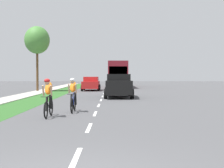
{
  "coord_description": "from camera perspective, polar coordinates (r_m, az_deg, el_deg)",
  "views": [
    {
      "loc": [
        0.75,
        -4.84,
        1.73
      ],
      "look_at": [
        0.69,
        22.19,
        0.94
      ],
      "focal_mm": 50.15,
      "sensor_mm": 36.0,
      "label": 1
    }
  ],
  "objects": [
    {
      "name": "ground_plane",
      "position": [
        24.91,
        -1.61,
        -2.31
      ],
      "size": [
        120.0,
        120.0,
        0.0
      ],
      "primitive_type": "plane",
      "color": "#4C4C4F"
    },
    {
      "name": "grass_verge",
      "position": [
        25.45,
        -11.79,
        -2.25
      ],
      "size": [
        2.29,
        70.0,
        0.01
      ],
      "primitive_type": "cube",
      "color": "#2D6026",
      "rests_on": "ground_plane"
    },
    {
      "name": "sidewalk_concrete",
      "position": [
        25.94,
        -16.2,
        -2.2
      ],
      "size": [
        1.78,
        70.0,
        0.1
      ],
      "primitive_type": "cube",
      "color": "#B2ADA3",
      "rests_on": "ground_plane"
    },
    {
      "name": "bus_maroon",
      "position": [
        44.05,
        1.11,
        2.01
      ],
      "size": [
        2.78,
        11.6,
        3.48
      ],
      "color": "maroon",
      "rests_on": "ground_plane"
    },
    {
      "name": "lane_markings_center",
      "position": [
        28.9,
        -1.37,
        -1.75
      ],
      "size": [
        0.12,
        54.07,
        0.01
      ],
      "color": "white",
      "rests_on": "ground_plane"
    },
    {
      "name": "street_tree_near",
      "position": [
        34.01,
        -13.37,
        7.73
      ],
      "size": [
        2.63,
        2.63,
        6.83
      ],
      "color": "brown",
      "rests_on": "ground_plane"
    },
    {
      "name": "cyclist_trailing",
      "position": [
        14.66,
        -6.98,
        -1.93
      ],
      "size": [
        0.42,
        1.72,
        1.58
      ],
      "color": "black",
      "rests_on": "ground_plane"
    },
    {
      "name": "cyclist_lead",
      "position": [
        13.08,
        -11.4,
        -2.39
      ],
      "size": [
        0.42,
        1.72,
        1.58
      ],
      "color": "black",
      "rests_on": "ground_plane"
    },
    {
      "name": "suv_black",
      "position": [
        23.96,
        1.31,
        -0.19
      ],
      "size": [
        2.15,
        4.7,
        1.79
      ],
      "color": "black",
      "rests_on": "ground_plane"
    },
    {
      "name": "sedan_red",
      "position": [
        34.63,
        -3.72,
        0.09
      ],
      "size": [
        1.98,
        4.3,
        1.52
      ],
      "color": "red",
      "rests_on": "ground_plane"
    }
  ]
}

